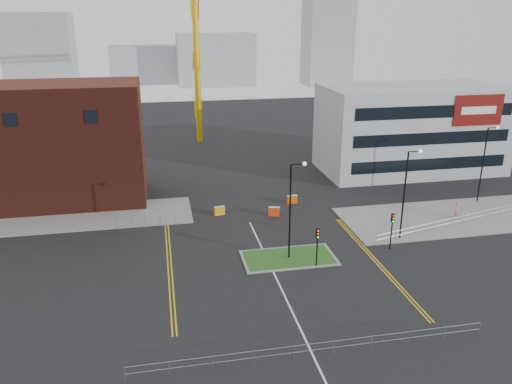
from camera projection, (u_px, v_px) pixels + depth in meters
ground at (290, 307)px, 38.22m from camera, size 200.00×200.00×0.00m
pavement_left at (63, 218)px, 54.89m from camera, size 28.00×8.00×0.12m
pavement_right at (450, 217)px, 55.16m from camera, size 24.00×10.00×0.12m
island_kerb at (289, 258)px, 45.97m from camera, size 8.60×4.60×0.08m
grass_island at (289, 258)px, 45.96m from camera, size 8.00×4.00×0.12m
brick_building at (37, 146)px, 57.62m from camera, size 24.20×10.07×14.24m
office_block at (411, 129)px, 70.53m from camera, size 25.00×12.20×12.00m
streetlamp_island at (293, 203)px, 44.21m from camera, size 1.46×0.36×9.18m
streetlamp_right_near at (407, 188)px, 48.26m from camera, size 1.46×0.36×9.18m
streetlamp_right_far at (485, 158)px, 58.21m from camera, size 1.46×0.36×9.18m
traffic_light_island at (317, 240)px, 43.62m from camera, size 0.28×0.33×3.65m
traffic_light_right at (392, 224)px, 46.93m from camera, size 0.28×0.33×3.65m
railing_front at (314, 347)px, 32.41m from camera, size 24.05×0.05×1.10m
railing_left at (146, 220)px, 52.60m from camera, size 6.05×0.05×1.10m
railing_right at (451, 221)px, 52.34m from camera, size 19.05×5.05×1.10m
centre_line at (284, 294)px, 40.07m from camera, size 0.15×30.00×0.01m
yellow_left_a at (167, 259)px, 45.82m from camera, size 0.12×24.00×0.01m
yellow_left_b at (171, 259)px, 45.87m from camera, size 0.12×24.00×0.01m
yellow_right_a at (374, 261)px, 45.50m from camera, size 0.12×20.00×0.01m
yellow_right_b at (377, 260)px, 45.56m from camera, size 0.12×20.00×0.01m
skyline_a at (40, 54)px, 138.20m from camera, size 18.00×12.00×22.00m
skyline_b at (216, 60)px, 157.59m from camera, size 24.00×12.00×16.00m
skyline_c at (327, 40)px, 157.36m from camera, size 14.00×12.00×28.00m
skyline_d at (158, 64)px, 164.21m from camera, size 30.00×12.00×12.00m
pedestrian at (457, 210)px, 54.88m from camera, size 0.83×0.75×1.89m
barrier_left at (219, 210)px, 55.83m from camera, size 1.23×0.63×0.99m
barrier_mid at (274, 211)px, 55.55m from camera, size 1.29×0.73×1.03m
barrier_right at (292, 199)px, 59.23m from camera, size 1.22×0.47×1.00m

